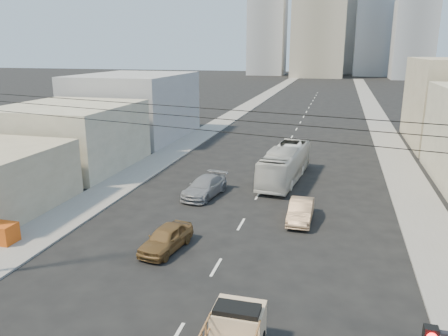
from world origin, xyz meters
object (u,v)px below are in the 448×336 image
at_px(sedan_brown, 166,238).
at_px(sedan_tan, 301,211).
at_px(crate_stack, 0,233).
at_px(sedan_grey, 205,187).
at_px(city_bus, 285,164).

distance_m(sedan_brown, sedan_tan, 9.43).
relative_size(sedan_brown, crate_stack, 2.31).
bearing_deg(crate_stack, sedan_grey, 51.45).
xyz_separation_m(sedan_brown, sedan_grey, (-0.68, 9.55, 0.03)).
xyz_separation_m(city_bus, sedan_tan, (2.20, -9.06, -0.77)).
xyz_separation_m(sedan_grey, crate_stack, (-9.01, -11.31, -0.05)).
height_order(city_bus, crate_stack, city_bus).
bearing_deg(sedan_brown, sedan_grey, 103.03).
xyz_separation_m(sedan_brown, sedan_tan, (7.00, 6.32, -0.00)).
relative_size(city_bus, sedan_grey, 2.08).
bearing_deg(city_bus, sedan_brown, -101.72).
relative_size(city_bus, sedan_tan, 2.47).
relative_size(city_bus, sedan_brown, 2.55).
bearing_deg(crate_stack, city_bus, 49.79).
bearing_deg(city_bus, sedan_grey, -127.62).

